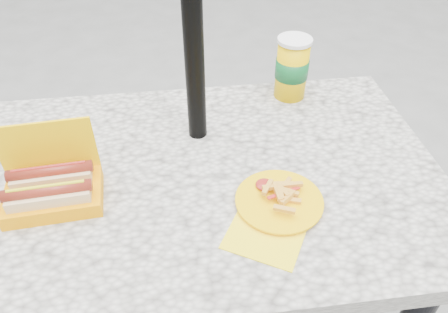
{
  "coord_description": "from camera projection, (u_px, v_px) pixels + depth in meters",
  "views": [
    {
      "loc": [
        -0.05,
        -0.81,
        1.49
      ],
      "look_at": [
        0.05,
        -0.01,
        0.8
      ],
      "focal_mm": 35.0,
      "sensor_mm": 36.0,
      "label": 1
    }
  ],
  "objects": [
    {
      "name": "soda_cup",
      "position": [
        292.0,
        68.0,
        1.3
      ],
      "size": [
        0.1,
        0.1,
        0.19
      ],
      "rotation": [
        0.0,
        0.0,
        0.24
      ],
      "color": "#FBC400",
      "rests_on": "picnic_table"
    },
    {
      "name": "picnic_table",
      "position": [
        205.0,
        202.0,
        1.17
      ],
      "size": [
        1.2,
        0.8,
        0.75
      ],
      "color": "beige",
      "rests_on": "ground"
    },
    {
      "name": "fries_plate",
      "position": [
        278.0,
        202.0,
        1.0
      ],
      "size": [
        0.26,
        0.29,
        0.04
      ],
      "rotation": [
        0.0,
        0.0,
        -0.23
      ],
      "color": "yellow",
      "rests_on": "picnic_table"
    },
    {
      "name": "umbrella_pole",
      "position": [
        192.0,
        11.0,
        0.99
      ],
      "size": [
        0.05,
        0.05,
        2.2
      ],
      "primitive_type": "cylinder",
      "color": "black",
      "rests_on": "ground"
    },
    {
      "name": "hotdog_box",
      "position": [
        52.0,
        188.0,
        1.0
      ],
      "size": [
        0.23,
        0.16,
        0.18
      ],
      "rotation": [
        0.0,
        0.0,
        0.07
      ],
      "color": "#F4BC00",
      "rests_on": "picnic_table"
    }
  ]
}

